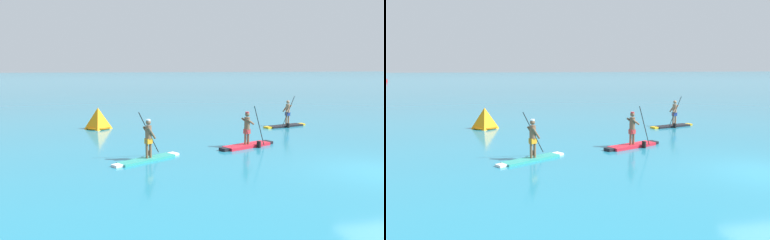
# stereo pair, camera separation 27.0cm
# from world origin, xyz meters

# --- Properties ---
(ground) EXTENTS (440.00, 440.00, 0.00)m
(ground) POSITION_xyz_m (0.00, 0.00, 0.00)
(ground) COLOR teal
(paddleboarder_near_left) EXTENTS (2.92, 2.04, 2.00)m
(paddleboarder_near_left) POSITION_xyz_m (-8.12, 3.67, 0.38)
(paddleboarder_near_left) COLOR teal
(paddleboarder_near_left) RESTS_ON ground
(paddleboarder_mid_center) EXTENTS (3.05, 1.70, 2.00)m
(paddleboarder_mid_center) POSITION_xyz_m (-3.24, 5.28, 0.30)
(paddleboarder_mid_center) COLOR red
(paddleboarder_mid_center) RESTS_ON ground
(paddleboarder_far_right) EXTENTS (3.14, 1.39, 1.98)m
(paddleboarder_far_right) POSITION_xyz_m (1.39, 10.77, 0.34)
(paddleboarder_far_right) COLOR black
(paddleboarder_far_right) RESTS_ON ground
(race_marker_buoy) EXTENTS (1.44, 1.44, 1.29)m
(race_marker_buoy) POSITION_xyz_m (-10.17, 12.46, 0.58)
(race_marker_buoy) COLOR orange
(race_marker_buoy) RESTS_ON ground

